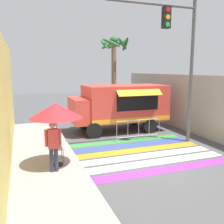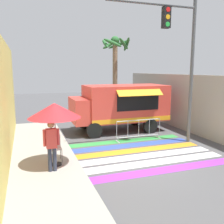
# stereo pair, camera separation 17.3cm
# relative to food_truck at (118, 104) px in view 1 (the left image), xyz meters

# --- Properties ---
(ground_plane) EXTENTS (60.00, 60.00, 0.00)m
(ground_plane) POSITION_rel_food_truck_xyz_m (-0.73, -4.87, -1.53)
(ground_plane) COLOR #4C4C4F
(sidewalk_left) EXTENTS (4.40, 16.00, 0.14)m
(sidewalk_left) POSITION_rel_food_truck_xyz_m (-5.42, -4.87, -1.46)
(sidewalk_left) COLOR #99968E
(sidewalk_left) RESTS_ON ground_plane
(building_left_facade) EXTENTS (0.25, 16.00, 4.55)m
(building_left_facade) POSITION_rel_food_truck_xyz_m (-5.70, -4.87, 0.74)
(building_left_facade) COLOR #E5D166
(building_left_facade) RESTS_ON ground_plane
(concrete_wall_right) EXTENTS (0.20, 16.00, 3.19)m
(concrete_wall_right) POSITION_rel_food_truck_xyz_m (3.70, -1.87, 0.06)
(concrete_wall_right) COLOR #A39E93
(concrete_wall_right) RESTS_ON ground_plane
(crosswalk_painted) EXTENTS (6.40, 4.36, 0.01)m
(crosswalk_painted) POSITION_rel_food_truck_xyz_m (-0.73, -3.98, -1.53)
(crosswalk_painted) COLOR purple
(crosswalk_painted) RESTS_ON ground_plane
(food_truck) EXTENTS (5.32, 2.81, 2.59)m
(food_truck) POSITION_rel_food_truck_xyz_m (0.00, 0.00, 0.00)
(food_truck) COLOR #D13D33
(food_truck) RESTS_ON ground_plane
(traffic_signal_pole) EXTENTS (4.38, 0.29, 6.62)m
(traffic_signal_pole) POSITION_rel_food_truck_xyz_m (1.62, -3.19, 2.94)
(traffic_signal_pole) COLOR #515456
(traffic_signal_pole) RESTS_ON ground_plane
(patio_umbrella) EXTENTS (1.79, 1.79, 2.20)m
(patio_umbrella) POSITION_rel_food_truck_xyz_m (-4.03, -4.53, 0.55)
(patio_umbrella) COLOR black
(patio_umbrella) RESTS_ON sidewalk_left
(folding_chair) EXTENTS (0.42, 0.42, 0.94)m
(folding_chair) POSITION_rel_food_truck_xyz_m (-4.01, -4.06, -0.82)
(folding_chair) COLOR #4C4C51
(folding_chair) RESTS_ON sidewalk_left
(vendor_person) EXTENTS (0.53, 0.22, 1.69)m
(vendor_person) POSITION_rel_food_truck_xyz_m (-4.22, -5.02, -0.43)
(vendor_person) COLOR #2D3347
(vendor_person) RESTS_ON sidewalk_left
(barricade_front) EXTENTS (2.36, 0.44, 1.02)m
(barricade_front) POSITION_rel_food_truck_xyz_m (0.29, -2.12, -1.02)
(barricade_front) COLOR #B7BABF
(barricade_front) RESTS_ON ground_plane
(palm_tree) EXTENTS (2.28, 2.33, 5.75)m
(palm_tree) POSITION_rel_food_truck_xyz_m (1.19, 3.72, 2.54)
(palm_tree) COLOR #7A664C
(palm_tree) RESTS_ON ground_plane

